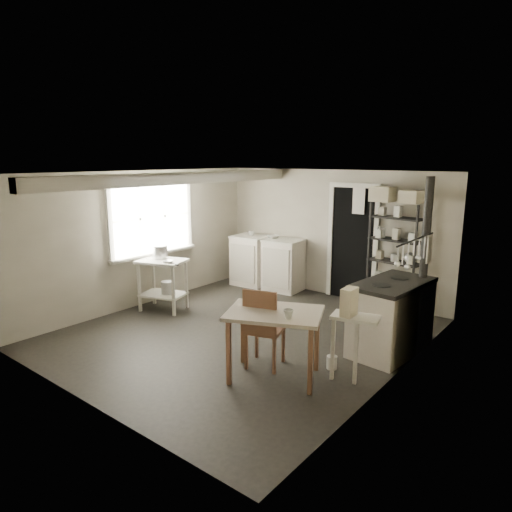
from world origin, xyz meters
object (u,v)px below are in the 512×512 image
Objects in this scene: work_table at (274,346)px; stove at (391,319)px; shelf_rack at (395,255)px; chair at (265,328)px; flour_sack at (377,298)px; prep_table at (163,287)px; base_cabinets at (268,264)px; stockpot at (160,253)px.

stove is at bearing 63.64° from work_table.
shelf_rack is 1.79× the size of chair.
stove is 2.39× the size of flour_sack.
prep_table is at bearing -143.59° from flour_sack.
chair reaches higher than stove.
chair is at bearing -58.46° from base_cabinets.
stockpot is at bearing 151.72° from prep_table.
work_table is (-0.76, -1.53, -0.06)m from stove.
work_table is 0.34m from chair.
stove is at bearing 35.21° from chair.
stockpot is at bearing -164.63° from stove.
flour_sack is (2.98, 2.04, -0.70)m from stockpot.
base_cabinets reaches higher than flour_sack.
shelf_rack is at bearing -2.18° from base_cabinets.
shelf_rack reaches higher than stockpot.
shelf_rack is at bearing 87.33° from work_table.
shelf_rack is 1.50× the size of stove.
stockpot reaches higher than stove.
work_table is at bearing -89.41° from flour_sack.
stockpot is at bearing 148.29° from chair.
base_cabinets is at bearing 76.65° from prep_table.
flour_sack is (0.24, 2.73, -0.24)m from chair.
shelf_rack is (2.51, 0.12, 0.49)m from base_cabinets.
stockpot is 3.86m from stove.
chair is at bearing 146.36° from work_table.
stockpot is at bearing -145.63° from flour_sack.
chair reaches higher than work_table.
stove is at bearing -60.02° from flour_sack.
stove is 1.19× the size of chair.
stockpot is (-0.13, 0.07, 0.54)m from prep_table.
base_cabinets is 2.56m from shelf_rack.
stockpot is at bearing -111.93° from base_cabinets.
prep_table is at bearing -163.26° from stove.
work_table reaches higher than flour_sack.
work_table is 1.05× the size of chair.
shelf_rack reaches higher than stove.
stove is (0.61, -1.59, -0.51)m from shelf_rack.
base_cabinets is 0.83× the size of shelf_rack.
work_table is at bearing -51.28° from chair.
prep_table is 0.47× the size of shelf_rack.
stove reaches higher than work_table.
base_cabinets is (0.52, 2.20, 0.06)m from prep_table.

